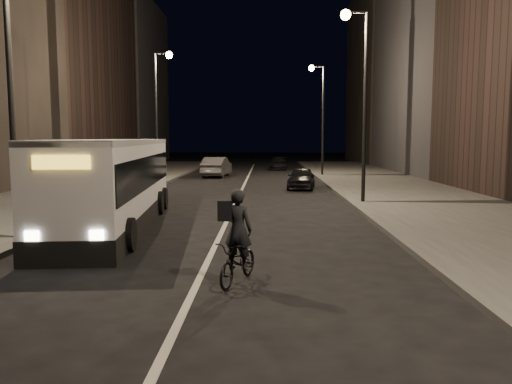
{
  "coord_description": "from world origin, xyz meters",
  "views": [
    {
      "loc": [
        1.39,
        -9.67,
        2.92
      ],
      "look_at": [
        1.12,
        3.38,
        1.5
      ],
      "focal_mm": 35.0,
      "sensor_mm": 36.0,
      "label": 1
    }
  ],
  "objects_px": {
    "streetlight_right_far": "(320,105)",
    "car_far": "(279,163)",
    "streetlight_right_mid": "(359,80)",
    "car_mid": "(217,167)",
    "streetlight_left_near": "(18,47)",
    "cyclist_on_bicycle": "(238,252)",
    "streetlight_left_far": "(160,99)",
    "car_near": "(301,178)",
    "city_bus": "(114,180)"
  },
  "relations": [
    {
      "from": "streetlight_right_far",
      "to": "car_far",
      "type": "distance_m",
      "value": 10.25
    },
    {
      "from": "streetlight_right_mid",
      "to": "car_mid",
      "type": "height_order",
      "value": "streetlight_right_mid"
    },
    {
      "from": "streetlight_left_near",
      "to": "car_far",
      "type": "distance_m",
      "value": 33.89
    },
    {
      "from": "streetlight_right_far",
      "to": "cyclist_on_bicycle",
      "type": "bearing_deg",
      "value": -99.16
    },
    {
      "from": "streetlight_left_far",
      "to": "car_near",
      "type": "xyz_separation_m",
      "value": [
        8.73,
        -3.02,
        -4.74
      ]
    },
    {
      "from": "streetlight_right_mid",
      "to": "streetlight_right_far",
      "type": "height_order",
      "value": "same"
    },
    {
      "from": "city_bus",
      "to": "car_near",
      "type": "bearing_deg",
      "value": 55.58
    },
    {
      "from": "streetlight_left_near",
      "to": "streetlight_left_far",
      "type": "bearing_deg",
      "value": 90.0
    },
    {
      "from": "car_near",
      "to": "car_mid",
      "type": "height_order",
      "value": "car_mid"
    },
    {
      "from": "streetlight_left_near",
      "to": "cyclist_on_bicycle",
      "type": "bearing_deg",
      "value": -32.36
    },
    {
      "from": "city_bus",
      "to": "car_near",
      "type": "height_order",
      "value": "city_bus"
    },
    {
      "from": "streetlight_right_far",
      "to": "cyclist_on_bicycle",
      "type": "relative_size",
      "value": 4.2
    },
    {
      "from": "streetlight_right_mid",
      "to": "streetlight_right_far",
      "type": "xyz_separation_m",
      "value": [
        0.0,
        16.0,
        0.0
      ]
    },
    {
      "from": "city_bus",
      "to": "car_far",
      "type": "relative_size",
      "value": 2.69
    },
    {
      "from": "car_near",
      "to": "car_mid",
      "type": "distance_m",
      "value": 10.54
    },
    {
      "from": "car_near",
      "to": "streetlight_right_mid",
      "type": "bearing_deg",
      "value": -66.85
    },
    {
      "from": "streetlight_left_near",
      "to": "car_far",
      "type": "relative_size",
      "value": 2.02
    },
    {
      "from": "car_mid",
      "to": "car_far",
      "type": "xyz_separation_m",
      "value": [
        4.9,
        8.81,
        -0.16
      ]
    },
    {
      "from": "streetlight_right_far",
      "to": "car_near",
      "type": "height_order",
      "value": "streetlight_right_far"
    },
    {
      "from": "streetlight_right_far",
      "to": "city_bus",
      "type": "relative_size",
      "value": 0.75
    },
    {
      "from": "streetlight_right_mid",
      "to": "cyclist_on_bicycle",
      "type": "distance_m",
      "value": 13.57
    },
    {
      "from": "streetlight_left_near",
      "to": "car_near",
      "type": "bearing_deg",
      "value": 59.78
    },
    {
      "from": "streetlight_left_near",
      "to": "city_bus",
      "type": "relative_size",
      "value": 0.75
    },
    {
      "from": "streetlight_right_far",
      "to": "streetlight_left_far",
      "type": "height_order",
      "value": "same"
    },
    {
      "from": "streetlight_right_mid",
      "to": "streetlight_left_near",
      "type": "height_order",
      "value": "same"
    },
    {
      "from": "streetlight_left_near",
      "to": "cyclist_on_bicycle",
      "type": "relative_size",
      "value": 4.2
    },
    {
      "from": "streetlight_right_far",
      "to": "streetlight_left_far",
      "type": "bearing_deg",
      "value": -150.64
    },
    {
      "from": "city_bus",
      "to": "car_mid",
      "type": "distance_m",
      "value": 21.38
    },
    {
      "from": "streetlight_left_far",
      "to": "car_far",
      "type": "distance_m",
      "value": 17.27
    },
    {
      "from": "car_mid",
      "to": "streetlight_right_far",
      "type": "bearing_deg",
      "value": -172.78
    },
    {
      "from": "streetlight_right_far",
      "to": "streetlight_left_near",
      "type": "distance_m",
      "value": 26.26
    },
    {
      "from": "streetlight_right_mid",
      "to": "car_near",
      "type": "xyz_separation_m",
      "value": [
        -1.94,
        6.98,
        -4.74
      ]
    },
    {
      "from": "streetlight_left_near",
      "to": "streetlight_right_far",
      "type": "bearing_deg",
      "value": 66.04
    },
    {
      "from": "streetlight_right_mid",
      "to": "streetlight_left_near",
      "type": "relative_size",
      "value": 1.0
    },
    {
      "from": "streetlight_right_far",
      "to": "city_bus",
      "type": "xyz_separation_m",
      "value": [
        -8.93,
        -21.52,
        -3.8
      ]
    },
    {
      "from": "city_bus",
      "to": "cyclist_on_bicycle",
      "type": "height_order",
      "value": "city_bus"
    },
    {
      "from": "streetlight_left_near",
      "to": "car_mid",
      "type": "xyz_separation_m",
      "value": [
        2.96,
        23.81,
        -4.62
      ]
    },
    {
      "from": "cyclist_on_bicycle",
      "to": "car_far",
      "type": "xyz_separation_m",
      "value": [
        1.7,
        36.53,
        -0.06
      ]
    },
    {
      "from": "streetlight_right_mid",
      "to": "car_near",
      "type": "relative_size",
      "value": 2.22
    },
    {
      "from": "streetlight_right_far",
      "to": "car_far",
      "type": "bearing_deg",
      "value": 108.02
    },
    {
      "from": "car_mid",
      "to": "streetlight_left_near",
      "type": "bearing_deg",
      "value": 88.71
    },
    {
      "from": "streetlight_left_near",
      "to": "city_bus",
      "type": "height_order",
      "value": "streetlight_left_near"
    },
    {
      "from": "car_mid",
      "to": "car_far",
      "type": "bearing_deg",
      "value": -113.25
    },
    {
      "from": "streetlight_left_near",
      "to": "cyclist_on_bicycle",
      "type": "xyz_separation_m",
      "value": [
        6.16,
        -3.91,
        -4.72
      ]
    },
    {
      "from": "city_bus",
      "to": "car_far",
      "type": "bearing_deg",
      "value": 73.31
    },
    {
      "from": "city_bus",
      "to": "car_mid",
      "type": "relative_size",
      "value": 2.39
    },
    {
      "from": "streetlight_left_far",
      "to": "car_near",
      "type": "distance_m",
      "value": 10.38
    },
    {
      "from": "city_bus",
      "to": "car_far",
      "type": "height_order",
      "value": "city_bus"
    },
    {
      "from": "cyclist_on_bicycle",
      "to": "car_mid",
      "type": "height_order",
      "value": "cyclist_on_bicycle"
    },
    {
      "from": "streetlight_right_mid",
      "to": "streetlight_right_far",
      "type": "relative_size",
      "value": 1.0
    }
  ]
}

